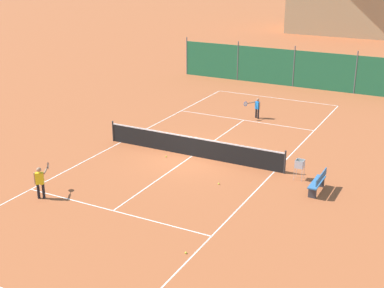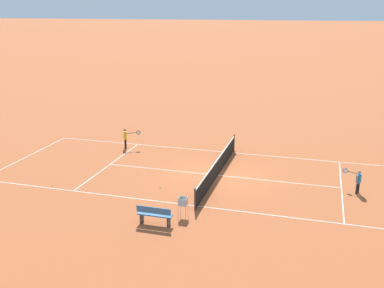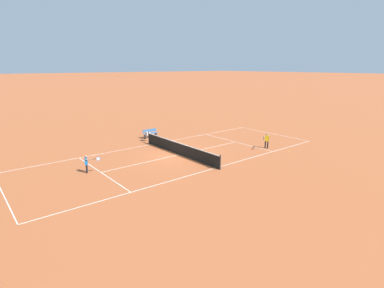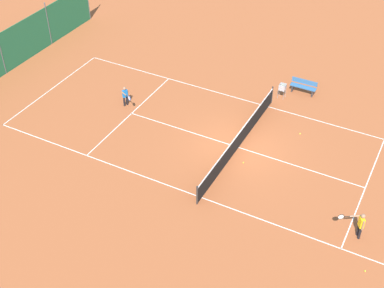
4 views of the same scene
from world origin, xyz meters
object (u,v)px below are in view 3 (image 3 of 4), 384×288
ball_hopper (148,134)px  player_near_baseline (267,140)px  tennis_ball_alley_right (288,151)px  courtside_bench (150,133)px  tennis_ball_service_box (184,143)px  tennis_ball_near_corner (195,155)px  tennis_net (179,148)px  tennis_ball_far_corner (217,133)px  player_near_service (87,162)px

ball_hopper → player_near_baseline: bearing=-142.6°
tennis_ball_alley_right → courtside_bench: (11.14, 6.29, 0.42)m
tennis_ball_service_box → tennis_ball_alley_right: same height
ball_hopper → tennis_ball_near_corner: bearing=-176.5°
tennis_ball_service_box → ball_hopper: bearing=36.6°
tennis_net → ball_hopper: tennis_net is taller
player_near_baseline → tennis_ball_far_corner: size_ratio=19.83×
player_near_service → tennis_ball_far_corner: player_near_service is taller
tennis_net → ball_hopper: bearing=-3.5°
tennis_net → player_near_baseline: (-3.14, -6.78, 0.26)m
player_near_baseline → tennis_ball_far_corner: player_near_baseline is taller
player_near_baseline → ball_hopper: bearing=37.4°
player_near_service → tennis_ball_near_corner: (-1.51, -7.78, -0.66)m
tennis_ball_service_box → tennis_ball_alley_right: size_ratio=1.00×
tennis_ball_far_corner → ball_hopper: ball_hopper is taller
tennis_net → tennis_ball_alley_right: (-4.80, -7.54, -0.47)m
tennis_ball_far_corner → ball_hopper: 7.62m
tennis_ball_service_box → tennis_ball_alley_right: (-7.31, -5.14, 0.00)m
player_near_baseline → ball_hopper: player_near_baseline is taller
player_near_service → courtside_bench: 10.17m
tennis_net → tennis_ball_alley_right: 8.95m
player_near_baseline → tennis_ball_alley_right: (-1.66, -0.75, -0.73)m
tennis_ball_near_corner → tennis_ball_alley_right: (-3.78, -6.83, 0.00)m
tennis_ball_far_corner → ball_hopper: bearing=79.1°
player_near_baseline → tennis_ball_far_corner: (6.99, -1.00, -0.73)m
ball_hopper → tennis_net: bearing=176.5°
tennis_ball_near_corner → tennis_ball_far_corner: bearing=-55.5°
courtside_bench → tennis_ball_service_box: bearing=-163.3°
tennis_ball_far_corner → courtside_bench: courtside_bench is taller
player_near_service → courtside_bench: size_ratio=0.80×
tennis_ball_alley_right → tennis_ball_service_box: bearing=35.1°
tennis_ball_service_box → courtside_bench: (3.84, 1.15, 0.42)m
tennis_net → tennis_ball_service_box: size_ratio=139.09×
tennis_net → courtside_bench: bearing=-11.1°
player_near_service → tennis_ball_far_corner: (3.36, -14.85, -0.66)m
tennis_ball_near_corner → ball_hopper: ball_hopper is taller
tennis_net → player_near_baseline: player_near_baseline is taller
tennis_ball_near_corner → tennis_ball_alley_right: same height
player_near_baseline → tennis_ball_near_corner: bearing=70.8°
tennis_ball_service_box → courtside_bench: courtside_bench is taller
player_near_baseline → player_near_service: player_near_baseline is taller
tennis_ball_service_box → tennis_ball_alley_right: 8.93m
courtside_bench → tennis_ball_alley_right: bearing=-150.5°
tennis_net → tennis_ball_alley_right: tennis_net is taller
courtside_bench → ball_hopper: bearing=139.0°
tennis_ball_far_corner → tennis_net: bearing=116.3°
player_near_baseline → tennis_ball_alley_right: 1.96m
tennis_ball_alley_right → tennis_ball_near_corner: bearing=61.0°
tennis_net → tennis_ball_alley_right: bearing=-122.5°
tennis_ball_near_corner → courtside_bench: bearing=-4.1°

